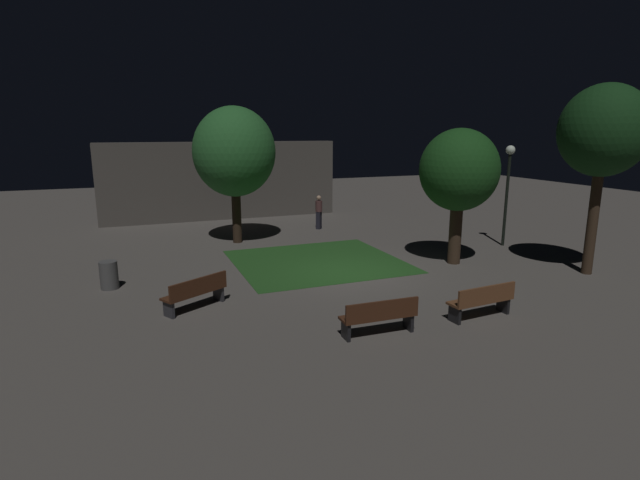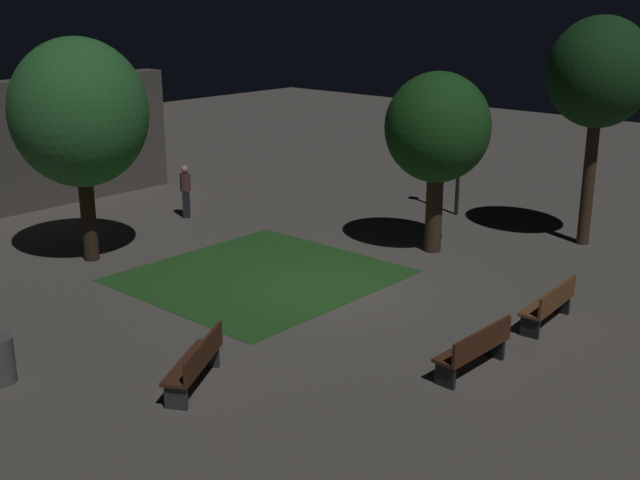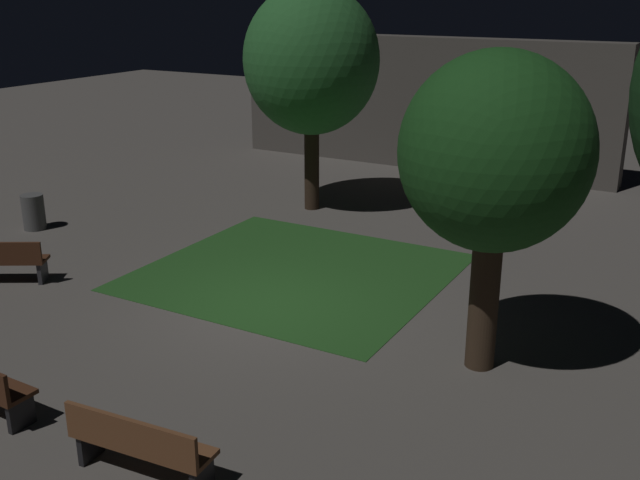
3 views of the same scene
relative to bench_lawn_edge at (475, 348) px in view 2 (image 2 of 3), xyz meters
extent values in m
plane|color=#56514C|center=(1.44, 4.85, -0.48)|extent=(60.00, 60.00, 0.00)
cube|color=#23511E|center=(1.03, 6.58, -0.48)|extent=(5.79, 5.48, 0.01)
cube|color=#422314|center=(0.00, 0.08, -0.03)|extent=(1.81, 0.52, 0.06)
cube|color=#422314|center=(0.00, -0.13, 0.20)|extent=(1.80, 0.10, 0.40)
cube|color=black|center=(-0.80, 0.09, -0.27)|extent=(0.09, 0.39, 0.42)
cube|color=black|center=(0.80, 0.06, -0.27)|extent=(0.09, 0.39, 0.42)
cube|color=brown|center=(2.88, 0.08, -0.03)|extent=(1.83, 0.62, 0.06)
cube|color=brown|center=(2.90, -0.13, 0.20)|extent=(1.80, 0.20, 0.40)
cube|color=black|center=(2.09, 0.01, -0.27)|extent=(0.11, 0.39, 0.42)
cube|color=black|center=(3.68, 0.14, -0.27)|extent=(0.11, 0.39, 0.42)
cube|color=#422314|center=(-3.70, 3.33, -0.03)|extent=(1.80, 1.32, 0.06)
cube|color=#422314|center=(-3.60, 3.15, 0.20)|extent=(1.59, 0.96, 0.40)
cube|color=#2D2D33|center=(-4.40, 2.93, -0.27)|extent=(0.26, 0.37, 0.42)
cube|color=#2D2D33|center=(-3.01, 3.73, -0.27)|extent=(0.26, 0.37, 0.42)
cylinder|color=#38281C|center=(8.74, 1.93, 1.45)|extent=(0.33, 0.33, 3.87)
ellipsoid|color=#143816|center=(8.74, 1.93, 4.12)|extent=(2.68, 2.68, 2.86)
cylinder|color=#38281C|center=(5.46, 4.61, 0.79)|extent=(0.44, 0.44, 2.55)
ellipsoid|color=#194719|center=(5.46, 4.61, 2.81)|extent=(2.70, 2.70, 2.81)
cylinder|color=#2D2116|center=(-0.99, 10.70, 0.94)|extent=(0.38, 0.38, 2.84)
ellipsoid|color=#28662D|center=(-0.99, 10.70, 3.28)|extent=(3.34, 3.34, 3.63)
cylinder|color=black|center=(9.01, 6.15, 1.37)|extent=(0.12, 0.12, 3.70)
sphere|color=white|center=(9.01, 6.15, 3.37)|extent=(0.36, 0.36, 0.36)
cube|color=black|center=(3.24, 12.10, -0.06)|extent=(0.34, 0.34, 0.84)
cylinder|color=#4C2D2D|center=(3.24, 12.10, 0.62)|extent=(0.32, 0.32, 0.52)
sphere|color=tan|center=(3.24, 12.10, 1.02)|extent=(0.22, 0.22, 0.22)
camera|label=1|loc=(-5.10, -9.25, 4.13)|focal=27.44mm
camera|label=2|loc=(-11.50, -6.61, 6.00)|focal=44.73mm
camera|label=3|loc=(8.28, -5.33, 4.95)|focal=41.67mm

